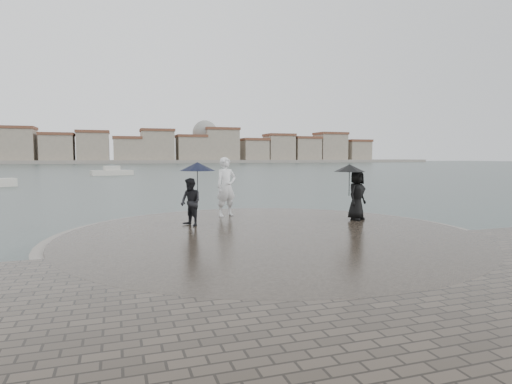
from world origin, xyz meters
name	(u,v)px	position (x,y,z in m)	size (l,w,h in m)	color
ground	(325,276)	(0.00, 0.00, 0.00)	(400.00, 400.00, 0.00)	#2B3835
kerb_ring	(270,239)	(0.00, 3.50, 0.16)	(12.50, 12.50, 0.32)	gray
quay_tip	(270,239)	(0.00, 3.50, 0.18)	(11.90, 11.90, 0.36)	#2D261E
statue	(226,187)	(-0.36, 7.28, 1.46)	(0.80, 0.52, 2.19)	white
visitor_left	(193,189)	(-1.90, 5.49, 1.54)	(1.26, 1.16, 2.04)	black
visitor_right	(355,188)	(3.68, 4.94, 1.50)	(1.32, 1.11, 1.95)	black
far_skyline	(110,148)	(-6.29, 160.71, 5.61)	(260.00, 20.00, 37.00)	gray
boats	(61,177)	(-9.98, 43.14, 0.38)	(16.07, 24.25, 1.50)	beige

